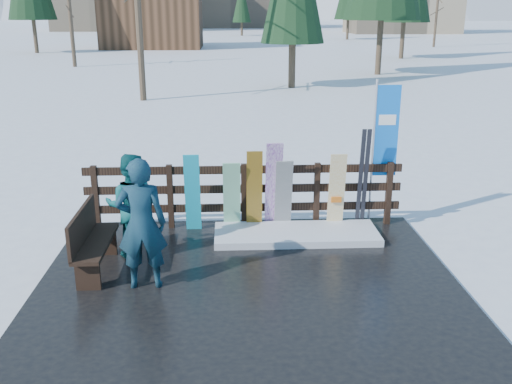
{
  "coord_description": "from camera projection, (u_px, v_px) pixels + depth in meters",
  "views": [
    {
      "loc": [
        -0.25,
        -7.41,
        3.79
      ],
      "look_at": [
        0.16,
        1.0,
        1.1
      ],
      "focal_mm": 40.0,
      "sensor_mm": 36.0,
      "label": 1
    }
  ],
  "objects": [
    {
      "name": "ski_pair_b",
      "position": [
        363.0,
        179.0,
        9.96
      ],
      "size": [
        0.17,
        0.22,
        1.8
      ],
      "color": "black",
      "rests_on": "deck"
    },
    {
      "name": "ski_pair_a",
      "position": [
        275.0,
        186.0,
        9.92
      ],
      "size": [
        0.16,
        0.31,
        1.59
      ],
      "color": "maroon",
      "rests_on": "deck"
    },
    {
      "name": "ground",
      "position": [
        249.0,
        286.0,
        8.21
      ],
      "size": [
        700.0,
        700.0,
        0.0
      ],
      "primitive_type": "plane",
      "color": "white",
      "rests_on": "ground"
    },
    {
      "name": "snowboard_4",
      "position": [
        283.0,
        195.0,
        9.9
      ],
      "size": [
        0.29,
        0.34,
        1.3
      ],
      "primitive_type": "cube",
      "rotation": [
        0.24,
        0.0,
        0.0
      ],
      "color": "black",
      "rests_on": "deck"
    },
    {
      "name": "rental_flag",
      "position": [
        383.0,
        136.0,
        9.95
      ],
      "size": [
        0.45,
        0.04,
        2.6
      ],
      "color": "silver",
      "rests_on": "deck"
    },
    {
      "name": "snowboard_5",
      "position": [
        337.0,
        192.0,
        9.93
      ],
      "size": [
        0.28,
        0.21,
        1.39
      ],
      "primitive_type": "cube",
      "rotation": [
        0.13,
        0.0,
        0.0
      ],
      "color": "white",
      "rests_on": "deck"
    },
    {
      "name": "person_front",
      "position": [
        142.0,
        224.0,
        7.76
      ],
      "size": [
        0.7,
        0.49,
        1.86
      ],
      "primitive_type": "imported",
      "rotation": [
        0.0,
        0.0,
        3.2
      ],
      "color": "#16454E",
      "rests_on": "deck"
    },
    {
      "name": "deck",
      "position": [
        249.0,
        283.0,
        8.2
      ],
      "size": [
        6.0,
        5.0,
        0.08
      ],
      "primitive_type": "cube",
      "color": "black",
      "rests_on": "ground"
    },
    {
      "name": "snowboard_2",
      "position": [
        254.0,
        191.0,
        9.86
      ],
      "size": [
        0.27,
        0.23,
        1.46
      ],
      "primitive_type": "cube",
      "rotation": [
        0.14,
        0.0,
        0.0
      ],
      "color": "orange",
      "rests_on": "deck"
    },
    {
      "name": "snow_patch",
      "position": [
        296.0,
        234.0,
        9.73
      ],
      "size": [
        2.78,
        1.0,
        0.12
      ],
      "primitive_type": "cube",
      "color": "white",
      "rests_on": "deck"
    },
    {
      "name": "snowboard_3",
      "position": [
        274.0,
        186.0,
        9.85
      ],
      "size": [
        0.28,
        0.44,
        1.61
      ],
      "primitive_type": "cube",
      "rotation": [
        0.25,
        0.0,
        0.0
      ],
      "color": "white",
      "rests_on": "deck"
    },
    {
      "name": "snowboard_0",
      "position": [
        193.0,
        193.0,
        9.81
      ],
      "size": [
        0.27,
        0.25,
        1.41
      ],
      "primitive_type": "cube",
      "rotation": [
        0.16,
        0.0,
        0.0
      ],
      "color": "#16B1CE",
      "rests_on": "deck"
    },
    {
      "name": "snowboard_1",
      "position": [
        232.0,
        196.0,
        9.87
      ],
      "size": [
        0.29,
        0.33,
        1.27
      ],
      "primitive_type": "cube",
      "rotation": [
        0.24,
        0.0,
        0.0
      ],
      "color": "white",
      "rests_on": "deck"
    },
    {
      "name": "fence",
      "position": [
        244.0,
        191.0,
        10.08
      ],
      "size": [
        5.6,
        0.1,
        1.15
      ],
      "color": "black",
      "rests_on": "deck"
    },
    {
      "name": "person_back",
      "position": [
        131.0,
        206.0,
        8.81
      ],
      "size": [
        0.81,
        0.64,
        1.65
      ],
      "primitive_type": "imported",
      "rotation": [
        0.0,
        0.0,
        3.13
      ],
      "color": "#0E5155",
      "rests_on": "deck"
    },
    {
      "name": "bench",
      "position": [
        91.0,
        239.0,
        8.34
      ],
      "size": [
        0.41,
        1.5,
        0.97
      ],
      "color": "black",
      "rests_on": "deck"
    }
  ]
}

